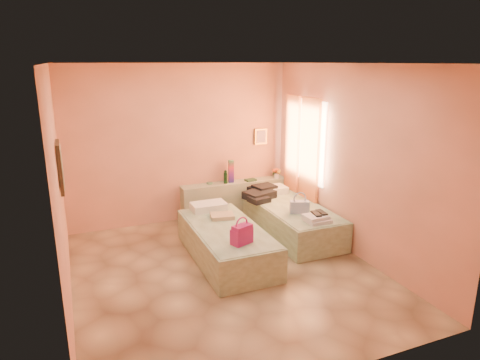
% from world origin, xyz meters
% --- Properties ---
extents(ground, '(4.50, 4.50, 0.00)m').
position_xyz_m(ground, '(0.00, 0.00, 0.00)').
color(ground, tan).
rests_on(ground, ground).
extents(room_walls, '(4.02, 4.51, 2.81)m').
position_xyz_m(room_walls, '(0.21, 0.57, 1.79)').
color(room_walls, '#F2A281').
rests_on(room_walls, ground).
extents(headboard_ledge, '(2.05, 0.30, 0.65)m').
position_xyz_m(headboard_ledge, '(0.98, 2.10, 0.33)').
color(headboard_ledge, '#A1AD8D').
rests_on(headboard_ledge, ground).
extents(bed_left, '(0.91, 2.00, 0.50)m').
position_xyz_m(bed_left, '(0.16, 0.40, 0.25)').
color(bed_left, '#AECBA3').
rests_on(bed_left, ground).
extents(bed_right, '(0.91, 2.00, 0.50)m').
position_xyz_m(bed_right, '(1.50, 0.84, 0.25)').
color(bed_right, '#AECBA3').
rests_on(bed_right, ground).
extents(water_bottle, '(0.08, 0.08, 0.24)m').
position_xyz_m(water_bottle, '(0.77, 2.06, 0.77)').
color(water_bottle, '#15391E').
rests_on(water_bottle, headboard_ledge).
extents(rainbow_box, '(0.11, 0.11, 0.42)m').
position_xyz_m(rainbow_box, '(0.90, 2.11, 0.86)').
color(rainbow_box, '#A61463').
rests_on(rainbow_box, headboard_ledge).
extents(small_dish, '(0.14, 0.14, 0.03)m').
position_xyz_m(small_dish, '(0.49, 2.15, 0.66)').
color(small_dish, '#4F916A').
rests_on(small_dish, headboard_ledge).
extents(green_book, '(0.22, 0.17, 0.03)m').
position_xyz_m(green_book, '(1.27, 2.05, 0.67)').
color(green_book, '#24442A').
rests_on(green_book, headboard_ledge).
extents(flower_vase, '(0.22, 0.22, 0.24)m').
position_xyz_m(flower_vase, '(1.81, 2.04, 0.77)').
color(flower_vase, silver).
rests_on(flower_vase, headboard_ledge).
extents(magenta_handbag, '(0.32, 0.25, 0.26)m').
position_xyz_m(magenta_handbag, '(0.14, -0.22, 0.63)').
color(magenta_handbag, '#A61463').
rests_on(magenta_handbag, bed_left).
extents(khaki_garment, '(0.40, 0.35, 0.06)m').
position_xyz_m(khaki_garment, '(0.23, 0.78, 0.53)').
color(khaki_garment, tan).
rests_on(khaki_garment, bed_left).
extents(clothes_pile, '(0.68, 0.68, 0.17)m').
position_xyz_m(clothes_pile, '(1.22, 1.45, 0.58)').
color(clothes_pile, black).
rests_on(clothes_pile, bed_right).
extents(blue_handbag, '(0.33, 0.23, 0.19)m').
position_xyz_m(blue_handbag, '(1.45, 0.53, 0.60)').
color(blue_handbag, '#3C5692').
rests_on(blue_handbag, bed_right).
extents(towel_stack, '(0.35, 0.30, 0.10)m').
position_xyz_m(towel_stack, '(1.50, 0.08, 0.55)').
color(towel_stack, silver).
rests_on(towel_stack, bed_right).
extents(sandal_pair, '(0.21, 0.26, 0.02)m').
position_xyz_m(sandal_pair, '(1.56, 0.13, 0.61)').
color(sandal_pair, black).
rests_on(sandal_pair, towel_stack).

